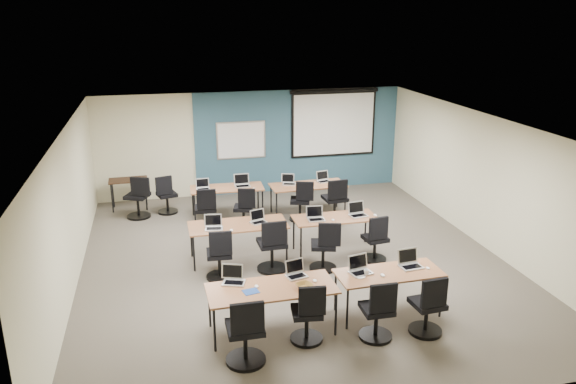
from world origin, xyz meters
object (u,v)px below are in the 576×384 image
object	(u,v)px
task_chair_1	(308,318)
laptop_3	(410,262)
training_table_back_left	(227,189)
laptop_5	(258,219)
task_chair_0	(246,337)
task_chair_10	(301,204)
laptop_1	(296,272)
task_chair_5	(272,249)
task_chair_11	(335,204)
laptop_4	(214,225)
whiteboard	(241,140)
training_table_mid_left	(238,226)
laptop_6	(316,216)
task_chair_3	(428,310)
laptop_11	(323,179)
task_chair_4	(220,259)
laptop_10	(289,182)
laptop_7	(358,212)
laptop_0	(233,278)
laptop_9	(242,183)
laptop_8	(203,187)
training_table_back_right	(308,186)
task_chair_2	(378,315)
projector_screen	(334,120)
task_chair_7	(376,242)
task_chair_9	(244,211)
spare_chair_a	(166,198)
task_chair_8	(206,213)
laptop_2	(360,268)
training_table_mid_right	(335,220)
task_chair_6	(325,250)
training_table_front_right	(389,275)
training_table_front_left	(272,290)

from	to	relation	value
task_chair_1	laptop_3	world-z (taller)	laptop_3
training_table_back_left	laptop_5	bearing A→B (deg)	-80.28
task_chair_0	task_chair_10	size ratio (longest dim) A/B	1.06
laptop_1	task_chair_5	distance (m)	1.76
task_chair_11	laptop_4	bearing A→B (deg)	-155.15
whiteboard	training_table_mid_left	size ratio (longest dim) A/B	0.68
laptop_1	laptop_6	size ratio (longest dim) A/B	0.93
task_chair_3	laptop_11	xyz separation A→B (m)	(0.08, 5.67, 0.38)
task_chair_4	task_chair_11	distance (m)	3.73
task_chair_1	laptop_10	size ratio (longest dim) A/B	3.16
laptop_7	laptop_10	size ratio (longest dim) A/B	1.13
laptop_0	laptop_11	size ratio (longest dim) A/B	1.05
laptop_7	laptop_9	xyz separation A→B (m)	(-1.94, 2.50, 0.00)
laptop_1	laptop_6	bearing A→B (deg)	52.74
laptop_6	task_chair_0	bearing A→B (deg)	-115.97
whiteboard	laptop_10	size ratio (longest dim) A/B	4.16
laptop_3	laptop_8	bearing A→B (deg)	114.89
laptop_0	laptop_10	distance (m)	5.11
training_table_back_left	laptop_4	xyz separation A→B (m)	(-0.58, -2.50, 0.11)
laptop_8	laptop_7	bearing A→B (deg)	-43.05
training_table_back_right	task_chair_2	xyz separation A→B (m)	(-0.44, -5.46, -0.28)
projector_screen	training_table_back_left	world-z (taller)	projector_screen
laptop_5	task_chair_7	world-z (taller)	same
laptop_3	laptop_8	world-z (taller)	laptop_3
training_table_mid_left	task_chair_3	xyz separation A→B (m)	(2.35, -3.33, -0.28)
task_chair_9	spare_chair_a	distance (m)	2.14
laptop_7	laptop_9	world-z (taller)	laptop_9
task_chair_7	task_chair_8	size ratio (longest dim) A/B	0.97
laptop_2	laptop_11	size ratio (longest dim) A/B	1.07
training_table_mid_right	task_chair_7	xyz separation A→B (m)	(0.62, -0.65, -0.29)
laptop_2	task_chair_5	distance (m)	2.12
task_chair_7	laptop_3	bearing A→B (deg)	-101.56
laptop_8	laptop_3	bearing A→B (deg)	-61.92
laptop_4	laptop_10	xyz separation A→B (m)	(2.04, 2.42, -0.00)
laptop_3	task_chair_6	size ratio (longest dim) A/B	0.35
task_chair_3	laptop_4	xyz separation A→B (m)	(-2.82, 3.23, 0.39)
laptop_7	laptop_8	size ratio (longest dim) A/B	1.13
laptop_3	training_table_front_right	bearing A→B (deg)	-167.66
task_chair_11	laptop_1	bearing A→B (deg)	-120.21
whiteboard	training_table_back_left	size ratio (longest dim) A/B	0.76
training_table_mid_left	laptop_10	bearing A→B (deg)	56.35
laptop_1	task_chair_2	size ratio (longest dim) A/B	0.32
laptop_5	task_chair_9	size ratio (longest dim) A/B	0.32
task_chair_1	task_chair_11	distance (m)	5.03
laptop_3	task_chair_10	distance (m)	4.32
task_chair_11	training_table_back_left	bearing A→B (deg)	155.77
task_chair_4	laptop_11	distance (m)	4.27
whiteboard	training_table_front_left	bearing A→B (deg)	-95.29
task_chair_1	task_chair_9	xyz separation A→B (m)	(-0.16, 4.74, -0.01)
laptop_10	laptop_7	bearing A→B (deg)	-51.87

